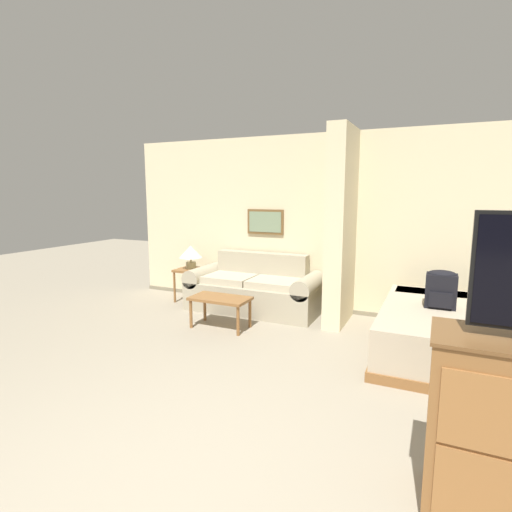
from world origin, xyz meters
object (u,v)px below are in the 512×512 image
bed (459,333)px  backpack (441,288)px  coffee_table (220,301)px  table_lamp (191,253)px  couch (254,290)px

bed → backpack: backpack is taller
coffee_table → table_lamp: 1.51m
coffee_table → backpack: size_ratio=1.87×
couch → bed: size_ratio=0.97×
couch → backpack: (2.53, -0.59, 0.41)m
coffee_table → bed: (2.80, 0.27, -0.10)m
couch → coffee_table: 0.91m
couch → coffee_table: couch is taller
coffee_table → bed: size_ratio=0.38×
coffee_table → table_lamp: (-1.08, 0.95, 0.43)m
couch → coffee_table: size_ratio=2.58×
couch → backpack: 2.63m
couch → table_lamp: table_lamp is taller
coffee_table → backpack: (2.59, 0.32, 0.37)m
couch → coffee_table: (-0.07, -0.91, 0.04)m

